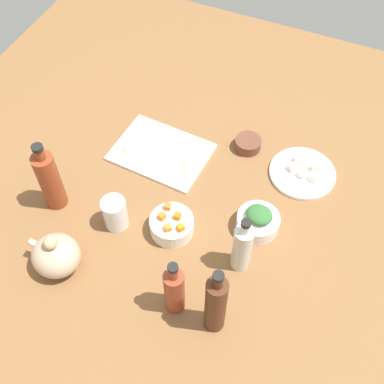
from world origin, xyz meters
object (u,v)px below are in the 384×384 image
Objects in this scene: bowl_carrots at (172,225)px; bowl_small_side at (248,144)px; bottle_0 at (242,247)px; drinking_glass_0 at (115,213)px; bottle_3 at (216,304)px; bowl_greens at (258,223)px; bottle_1 at (50,180)px; bottle_2 at (174,290)px; cutting_board at (161,152)px; plate_tofu at (302,173)px; teapot at (56,255)px.

bowl_small_side is at bearing -103.31° from bowl_carrots.
bowl_carrots is at bearing -5.74° from bottle_0.
bottle_3 is at bearing 156.08° from drinking_glass_0.
bottle_3 is 2.62× the size of drinking_glass_0.
bowl_greens is 0.49× the size of bottle_1.
drinking_glass_0 reaches higher than bowl_greens.
bottle_1 is (35.87, 4.74, 8.14)cm from bowl_carrots.
bowl_carrots is 31.32cm from bottle_3.
bottle_2 is (-46.36, 15.65, -1.85)cm from bottle_1.
bottle_2 reaches higher than bowl_carrots.
bottle_3 reaches higher than bowl_carrots.
bowl_small_side is 49.66cm from drinking_glass_0.
bowl_small_side is at bearing -151.37° from cutting_board.
bowl_carrots reaches higher than cutting_board.
bottle_2 is at bearing 117.24° from bowl_carrots.
plate_tofu is 76.53cm from bottle_1.
bottle_2 is at bearing 148.41° from drinking_glass_0.
bottle_2 is (18.18, 55.47, 8.39)cm from plate_tofu.
bottle_1 is at bearing 15.07° from bowl_greens.
plate_tofu is 77.95cm from teapot.
drinking_glass_0 is at bearing 41.45° from plate_tofu.
bottle_3 reaches higher than bottle_1.
cutting_board is 3.53× the size of bowl_small_side.
bowl_carrots is (-15.63, 25.09, 2.19)cm from cutting_board.
bottle_2 is 2.09× the size of drinking_glass_0.
drinking_glass_0 is at bearing -112.82° from teapot.
cutting_board is 53.13cm from bottle_2.
bottle_0 reaches higher than cutting_board.
bowl_greens is (-37.77, 14.21, 2.02)cm from cutting_board.
plate_tofu is at bearing -105.11° from bowl_greens.
cutting_board is 48.59cm from teapot.
bowl_carrots is 39.68cm from bowl_small_side.
bowl_greens is at bearing 115.15° from bowl_small_side.
bottle_1 reaches higher than teapot.
bowl_carrots is 0.58× the size of bottle_2.
cutting_board is 60.15cm from bottle_3.
bottle_0 is at bearing 87.67° from bowl_greens.
bowl_small_side is at bearing -72.98° from bottle_0.
cutting_board is 29.68cm from drinking_glass_0.
bottle_3 is at bearing -177.74° from teapot.
bottle_0 is (-12.48, 40.78, 7.07)cm from bowl_small_side.
bowl_greens reaches higher than cutting_board.
teapot is at bearing 3.68° from bottle_2.
bottle_3 is (-12.46, 59.41, 9.87)cm from bowl_small_side.
cutting_board is 40.41cm from bowl_greens.
bottle_3 is (7.08, 55.88, 11.15)cm from plate_tofu.
bowl_carrots is 0.59× the size of bottle_0.
bottle_2 is at bearing 58.61° from bottle_0.
bowl_greens is 14.56cm from bottle_0.
drinking_glass_0 is at bearing 3.12° from bottle_0.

